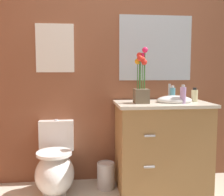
{
  "coord_description": "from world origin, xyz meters",
  "views": [
    {
      "loc": [
        -0.51,
        -1.44,
        1.22
      ],
      "look_at": [
        -0.2,
        1.13,
        0.94
      ],
      "focal_mm": 43.57,
      "sensor_mm": 36.0,
      "label": 1
    }
  ],
  "objects_px": {
    "toilet": "(55,168)",
    "hand_wash_bottle": "(183,95)",
    "wall_mirror": "(156,48)",
    "trash_bin": "(106,175)",
    "vanity_cabinet": "(162,144)",
    "lotion_bottle": "(172,94)",
    "wall_poster": "(55,48)",
    "flower_vase": "(141,83)",
    "soap_bottle": "(195,95)"
  },
  "relations": [
    {
      "from": "trash_bin",
      "to": "flower_vase",
      "type": "bearing_deg",
      "value": -14.01
    },
    {
      "from": "lotion_bottle",
      "to": "trash_bin",
      "type": "height_order",
      "value": "lotion_bottle"
    },
    {
      "from": "flower_vase",
      "to": "hand_wash_bottle",
      "type": "xyz_separation_m",
      "value": [
        0.4,
        -0.06,
        -0.12
      ]
    },
    {
      "from": "toilet",
      "to": "lotion_bottle",
      "type": "bearing_deg",
      "value": 3.8
    },
    {
      "from": "flower_vase",
      "to": "trash_bin",
      "type": "relative_size",
      "value": 2.0
    },
    {
      "from": "toilet",
      "to": "flower_vase",
      "type": "height_order",
      "value": "flower_vase"
    },
    {
      "from": "vanity_cabinet",
      "to": "trash_bin",
      "type": "relative_size",
      "value": 3.93
    },
    {
      "from": "trash_bin",
      "to": "vanity_cabinet",
      "type": "bearing_deg",
      "value": -4.98
    },
    {
      "from": "hand_wash_bottle",
      "to": "toilet",
      "type": "bearing_deg",
      "value": 174.3
    },
    {
      "from": "trash_bin",
      "to": "wall_mirror",
      "type": "relative_size",
      "value": 0.34
    },
    {
      "from": "flower_vase",
      "to": "wall_mirror",
      "type": "height_order",
      "value": "wall_mirror"
    },
    {
      "from": "vanity_cabinet",
      "to": "hand_wash_bottle",
      "type": "height_order",
      "value": "hand_wash_bottle"
    },
    {
      "from": "wall_mirror",
      "to": "wall_poster",
      "type": "bearing_deg",
      "value": 180.0
    },
    {
      "from": "trash_bin",
      "to": "lotion_bottle",
      "type": "bearing_deg",
      "value": 4.63
    },
    {
      "from": "hand_wash_bottle",
      "to": "wall_mirror",
      "type": "bearing_deg",
      "value": 113.58
    },
    {
      "from": "toilet",
      "to": "lotion_bottle",
      "type": "height_order",
      "value": "lotion_bottle"
    },
    {
      "from": "vanity_cabinet",
      "to": "trash_bin",
      "type": "xyz_separation_m",
      "value": [
        -0.57,
        0.05,
        -0.32
      ]
    },
    {
      "from": "lotion_bottle",
      "to": "hand_wash_bottle",
      "type": "height_order",
      "value": "hand_wash_bottle"
    },
    {
      "from": "hand_wash_bottle",
      "to": "wall_mirror",
      "type": "xyz_separation_m",
      "value": [
        -0.17,
        0.39,
        0.48
      ]
    },
    {
      "from": "lotion_bottle",
      "to": "wall_mirror",
      "type": "height_order",
      "value": "wall_mirror"
    },
    {
      "from": "toilet",
      "to": "vanity_cabinet",
      "type": "height_order",
      "value": "vanity_cabinet"
    },
    {
      "from": "vanity_cabinet",
      "to": "soap_bottle",
      "type": "relative_size",
      "value": 7.37
    },
    {
      "from": "wall_poster",
      "to": "flower_vase",
      "type": "bearing_deg",
      "value": -21.19
    },
    {
      "from": "lotion_bottle",
      "to": "trash_bin",
      "type": "bearing_deg",
      "value": -175.37
    },
    {
      "from": "toilet",
      "to": "trash_bin",
      "type": "distance_m",
      "value": 0.52
    },
    {
      "from": "soap_bottle",
      "to": "hand_wash_bottle",
      "type": "distance_m",
      "value": 0.23
    },
    {
      "from": "wall_poster",
      "to": "vanity_cabinet",
      "type": "bearing_deg",
      "value": -15.21
    },
    {
      "from": "vanity_cabinet",
      "to": "hand_wash_bottle",
      "type": "bearing_deg",
      "value": -30.26
    },
    {
      "from": "vanity_cabinet",
      "to": "soap_bottle",
      "type": "xyz_separation_m",
      "value": [
        0.35,
        0.04,
        0.5
      ]
    },
    {
      "from": "vanity_cabinet",
      "to": "wall_poster",
      "type": "height_order",
      "value": "wall_poster"
    },
    {
      "from": "trash_bin",
      "to": "wall_mirror",
      "type": "distance_m",
      "value": 1.45
    },
    {
      "from": "toilet",
      "to": "trash_bin",
      "type": "relative_size",
      "value": 2.54
    },
    {
      "from": "vanity_cabinet",
      "to": "lotion_bottle",
      "type": "bearing_deg",
      "value": 38.46
    },
    {
      "from": "lotion_bottle",
      "to": "wall_poster",
      "type": "relative_size",
      "value": 0.32
    },
    {
      "from": "lotion_bottle",
      "to": "wall_poster",
      "type": "xyz_separation_m",
      "value": [
        -1.22,
        0.19,
        0.48
      ]
    },
    {
      "from": "vanity_cabinet",
      "to": "lotion_bottle",
      "type": "xyz_separation_m",
      "value": [
        0.13,
        0.11,
        0.51
      ]
    },
    {
      "from": "hand_wash_bottle",
      "to": "trash_bin",
      "type": "bearing_deg",
      "value": 168.69
    },
    {
      "from": "vanity_cabinet",
      "to": "flower_vase",
      "type": "height_order",
      "value": "flower_vase"
    },
    {
      "from": "vanity_cabinet",
      "to": "wall_poster",
      "type": "relative_size",
      "value": 2.13
    },
    {
      "from": "lotion_bottle",
      "to": "trash_bin",
      "type": "relative_size",
      "value": 0.6
    },
    {
      "from": "hand_wash_bottle",
      "to": "wall_poster",
      "type": "height_order",
      "value": "wall_poster"
    },
    {
      "from": "trash_bin",
      "to": "toilet",
      "type": "bearing_deg",
      "value": -177.35
    },
    {
      "from": "toilet",
      "to": "hand_wash_bottle",
      "type": "distance_m",
      "value": 1.45
    },
    {
      "from": "hand_wash_bottle",
      "to": "vanity_cabinet",
      "type": "bearing_deg",
      "value": 149.74
    },
    {
      "from": "flower_vase",
      "to": "soap_bottle",
      "type": "distance_m",
      "value": 0.6
    },
    {
      "from": "wall_mirror",
      "to": "hand_wash_bottle",
      "type": "bearing_deg",
      "value": -66.42
    },
    {
      "from": "toilet",
      "to": "soap_bottle",
      "type": "height_order",
      "value": "soap_bottle"
    },
    {
      "from": "vanity_cabinet",
      "to": "soap_bottle",
      "type": "distance_m",
      "value": 0.61
    },
    {
      "from": "trash_bin",
      "to": "soap_bottle",
      "type": "bearing_deg",
      "value": -0.63
    },
    {
      "from": "wall_mirror",
      "to": "trash_bin",
      "type": "bearing_deg",
      "value": -156.83
    }
  ]
}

